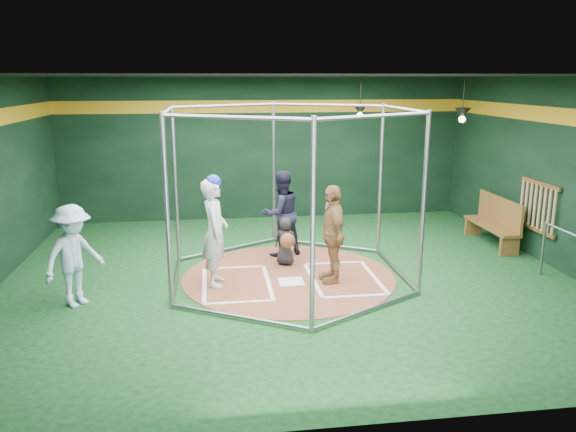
{
  "coord_description": "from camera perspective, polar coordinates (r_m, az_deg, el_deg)",
  "views": [
    {
      "loc": [
        -1.33,
        -9.42,
        3.45
      ],
      "look_at": [
        0.0,
        0.1,
        1.1
      ],
      "focal_mm": 35.0,
      "sensor_mm": 36.0,
      "label": 1
    }
  ],
  "objects": [
    {
      "name": "pendant_lamp_far",
      "position": [
        12.62,
        17.31,
        9.91
      ],
      "size": [
        0.34,
        0.34,
        0.9
      ],
      "color": "black",
      "rests_on": "room_shell"
    },
    {
      "name": "batting_cage",
      "position": [
        9.71,
        0.08,
        2.15
      ],
      "size": [
        4.05,
        4.67,
        3.0
      ],
      "color": "gray",
      "rests_on": "ground"
    },
    {
      "name": "pendant_lamp_near",
      "position": [
        13.51,
        7.34,
        10.62
      ],
      "size": [
        0.34,
        0.34,
        0.9
      ],
      "color": "black",
      "rests_on": "room_shell"
    },
    {
      "name": "batter_box_left",
      "position": [
        9.8,
        -5.26,
        -6.83
      ],
      "size": [
        1.17,
        1.77,
        0.01
      ],
      "color": "white",
      "rests_on": "clay_disc"
    },
    {
      "name": "clay_disc",
      "position": [
        10.12,
        0.08,
        -6.16
      ],
      "size": [
        3.8,
        3.8,
        0.01
      ],
      "primitive_type": "cylinder",
      "color": "brown",
      "rests_on": "ground"
    },
    {
      "name": "bat_rack",
      "position": [
        11.89,
        24.01,
        0.89
      ],
      "size": [
        0.07,
        1.25,
        0.98
      ],
      "color": "brown",
      "rests_on": "room_shell"
    },
    {
      "name": "umpire",
      "position": [
        11.09,
        -0.72,
        0.27
      ],
      "size": [
        1.02,
        0.92,
        1.71
      ],
      "primitive_type": "imported",
      "rotation": [
        0.0,
        0.0,
        3.55
      ],
      "color": "black",
      "rests_on": "clay_disc"
    },
    {
      "name": "batter_box_right",
      "position": [
        10.06,
        5.68,
        -6.3
      ],
      "size": [
        1.17,
        1.77,
        0.01
      ],
      "color": "white",
      "rests_on": "clay_disc"
    },
    {
      "name": "bystander_blue",
      "position": [
        9.27,
        -20.96,
        -3.8
      ],
      "size": [
        1.13,
        1.18,
        1.61
      ],
      "primitive_type": "imported",
      "rotation": [
        0.0,
        0.0,
        0.86
      ],
      "color": "#AECBE6",
      "rests_on": "ground"
    },
    {
      "name": "visitor_leopard",
      "position": [
        9.68,
        4.53,
        -1.81
      ],
      "size": [
        0.46,
        1.02,
        1.7
      ],
      "primitive_type": "imported",
      "rotation": [
        0.0,
        0.0,
        -1.52
      ],
      "color": "tan",
      "rests_on": "clay_disc"
    },
    {
      "name": "catcher_figure",
      "position": [
        10.58,
        -0.22,
        -2.56
      ],
      "size": [
        0.53,
        0.61,
        0.92
      ],
      "color": "black",
      "rests_on": "clay_disc"
    },
    {
      "name": "room_shell",
      "position": [
        9.67,
        0.08,
        3.64
      ],
      "size": [
        10.1,
        9.1,
        3.53
      ],
      "color": "#0C3413",
      "rests_on": "ground"
    },
    {
      "name": "steel_railing",
      "position": [
        10.61,
        26.12,
        -2.96
      ],
      "size": [
        0.05,
        1.14,
        0.99
      ],
      "color": "gray",
      "rests_on": "ground"
    },
    {
      "name": "home_plate",
      "position": [
        9.84,
        0.32,
        -6.68
      ],
      "size": [
        0.43,
        0.43,
        0.01
      ],
      "primitive_type": "cube",
      "color": "white",
      "rests_on": "clay_disc"
    },
    {
      "name": "batter_figure",
      "position": [
        9.54,
        -7.45,
        -1.51
      ],
      "size": [
        0.47,
        0.69,
        1.91
      ],
      "color": "silver",
      "rests_on": "clay_disc"
    },
    {
      "name": "dugout_bench",
      "position": [
        12.7,
        20.3,
        -0.44
      ],
      "size": [
        0.41,
        1.77,
        1.03
      ],
      "color": "brown",
      "rests_on": "ground"
    }
  ]
}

